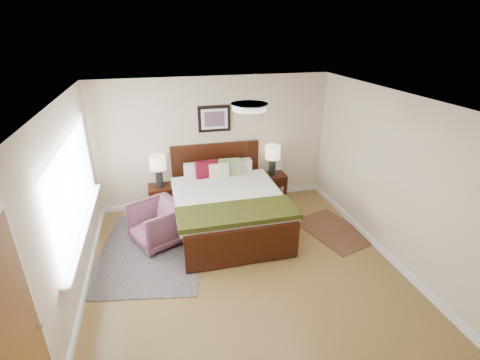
# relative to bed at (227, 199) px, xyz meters

# --- Properties ---
(floor) EXTENTS (5.00, 5.00, 0.00)m
(floor) POSITION_rel_bed_xyz_m (-0.00, -1.38, -0.56)
(floor) COLOR brown
(floor) RESTS_ON ground
(back_wall) EXTENTS (4.50, 0.04, 2.50)m
(back_wall) POSITION_rel_bed_xyz_m (-0.00, 1.12, 0.69)
(back_wall) COLOR beige
(back_wall) RESTS_ON ground
(left_wall) EXTENTS (0.04, 5.00, 2.50)m
(left_wall) POSITION_rel_bed_xyz_m (-2.25, -1.38, 0.69)
(left_wall) COLOR beige
(left_wall) RESTS_ON ground
(right_wall) EXTENTS (0.04, 5.00, 2.50)m
(right_wall) POSITION_rel_bed_xyz_m (2.25, -1.38, 0.69)
(right_wall) COLOR beige
(right_wall) RESTS_ON ground
(ceiling) EXTENTS (4.50, 5.00, 0.02)m
(ceiling) POSITION_rel_bed_xyz_m (-0.00, -1.38, 1.94)
(ceiling) COLOR white
(ceiling) RESTS_ON back_wall
(window) EXTENTS (0.11, 2.72, 1.32)m
(window) POSITION_rel_bed_xyz_m (-2.20, -0.68, 0.82)
(window) COLOR silver
(window) RESTS_ON left_wall
(door) EXTENTS (0.06, 1.00, 2.18)m
(door) POSITION_rel_bed_xyz_m (-2.23, -3.13, 0.51)
(door) COLOR silver
(door) RESTS_ON ground
(ceil_fixture) EXTENTS (0.44, 0.44, 0.08)m
(ceil_fixture) POSITION_rel_bed_xyz_m (-0.00, -1.38, 1.90)
(ceil_fixture) COLOR white
(ceil_fixture) RESTS_ON ceiling
(bed) EXTENTS (1.86, 2.26, 1.22)m
(bed) POSITION_rel_bed_xyz_m (0.00, 0.00, 0.00)
(bed) COLOR black
(bed) RESTS_ON ground
(wall_art) EXTENTS (0.62, 0.05, 0.50)m
(wall_art) POSITION_rel_bed_xyz_m (0.00, 1.08, 1.16)
(wall_art) COLOR black
(wall_art) RESTS_ON back_wall
(nightstand_left) EXTENTS (0.45, 0.40, 0.53)m
(nightstand_left) POSITION_rel_bed_xyz_m (-1.12, 0.87, -0.15)
(nightstand_left) COLOR black
(nightstand_left) RESTS_ON ground
(nightstand_right) EXTENTS (0.55, 0.41, 0.54)m
(nightstand_right) POSITION_rel_bed_xyz_m (1.12, 0.87, -0.22)
(nightstand_right) COLOR black
(nightstand_right) RESTS_ON ground
(lamp_left) EXTENTS (0.30, 0.30, 0.61)m
(lamp_left) POSITION_rel_bed_xyz_m (-1.12, 0.89, 0.39)
(lamp_left) COLOR black
(lamp_left) RESTS_ON nightstand_left
(lamp_right) EXTENTS (0.30, 0.30, 0.61)m
(lamp_right) POSITION_rel_bed_xyz_m (1.12, 0.89, 0.40)
(lamp_right) COLOR black
(lamp_right) RESTS_ON nightstand_right
(armchair) EXTENTS (1.03, 1.02, 0.71)m
(armchair) POSITION_rel_bed_xyz_m (-1.22, -0.19, -0.21)
(armchair) COLOR brown
(armchair) RESTS_ON ground
(rug_persian) EXTENTS (1.99, 2.52, 0.01)m
(rug_persian) POSITION_rel_bed_xyz_m (-1.35, -0.38, -0.56)
(rug_persian) COLOR #0B1739
(rug_persian) RESTS_ON ground
(rug_navy) EXTENTS (1.20, 1.49, 0.01)m
(rug_navy) POSITION_rel_bed_xyz_m (1.80, -0.58, -0.56)
(rug_navy) COLOR black
(rug_navy) RESTS_ON ground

